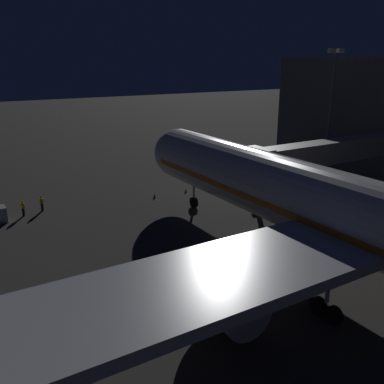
% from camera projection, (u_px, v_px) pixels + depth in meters
% --- Properties ---
extents(ground_plane, '(320.00, 320.00, 0.00)m').
position_uv_depth(ground_plane, '(267.00, 246.00, 38.18)').
color(ground_plane, '#383533').
extents(jet_bridge, '(25.41, 3.40, 7.17)m').
position_uv_depth(jet_bridge, '(316.00, 154.00, 49.13)').
color(jet_bridge, '#9E9E99').
rests_on(jet_bridge, ground_plane).
extents(apron_floodlight_mast, '(2.90, 0.50, 17.50)m').
position_uv_depth(apron_floodlight_mast, '(331.00, 102.00, 61.06)').
color(apron_floodlight_mast, '#59595E').
rests_on(apron_floodlight_mast, ground_plane).
extents(ground_crew_near_nose_gear, '(0.40, 0.40, 1.74)m').
position_uv_depth(ground_crew_near_nose_gear, '(23.00, 207.00, 45.34)').
color(ground_crew_near_nose_gear, black).
rests_on(ground_crew_near_nose_gear, ground_plane).
extents(ground_crew_under_port_wing, '(0.40, 0.40, 1.74)m').
position_uv_depth(ground_crew_under_port_wing, '(42.00, 203.00, 46.86)').
color(ground_crew_under_port_wing, black).
rests_on(ground_crew_under_port_wing, ground_plane).
extents(traffic_cone_nose_port, '(0.36, 0.36, 0.55)m').
position_uv_depth(traffic_cone_nose_port, '(186.00, 190.00, 53.77)').
color(traffic_cone_nose_port, orange).
rests_on(traffic_cone_nose_port, ground_plane).
extents(traffic_cone_nose_starboard, '(0.36, 0.36, 0.55)m').
position_uv_depth(traffic_cone_nose_starboard, '(154.00, 196.00, 51.57)').
color(traffic_cone_nose_starboard, orange).
rests_on(traffic_cone_nose_starboard, ground_plane).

